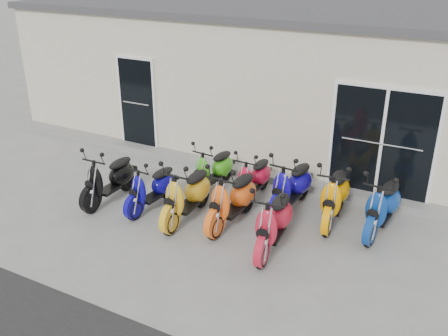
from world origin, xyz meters
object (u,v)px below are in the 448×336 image
at_px(scooter_front_black, 109,173).
at_px(scooter_back_yellow, 335,189).
at_px(scooter_front_blue, 152,182).
at_px(scooter_front_orange_b, 232,192).
at_px(scooter_back_extra, 384,199).
at_px(scooter_front_orange_a, 187,188).
at_px(scooter_back_red, 254,173).
at_px(scooter_back_blue, 292,180).
at_px(scooter_back_green, 213,164).
at_px(scooter_front_red, 274,215).

xyz_separation_m(scooter_front_black, scooter_back_yellow, (4.14, 1.31, 0.03)).
xyz_separation_m(scooter_front_blue, scooter_front_orange_b, (1.63, 0.19, 0.08)).
distance_m(scooter_back_yellow, scooter_back_extra, 0.85).
bearing_deg(scooter_front_blue, scooter_front_orange_a, 1.07).
xyz_separation_m(scooter_front_blue, scooter_back_yellow, (3.21, 1.18, 0.08)).
bearing_deg(scooter_back_extra, scooter_front_orange_a, -154.03).
height_order(scooter_back_red, scooter_back_extra, scooter_back_extra).
height_order(scooter_front_blue, scooter_back_blue, scooter_back_blue).
xyz_separation_m(scooter_front_orange_b, scooter_back_blue, (0.74, 1.00, -0.01)).
distance_m(scooter_front_orange_b, scooter_back_red, 1.12).
bearing_deg(scooter_back_blue, scooter_front_black, -153.17).
bearing_deg(scooter_back_blue, scooter_back_green, -177.95).
relative_size(scooter_front_black, scooter_back_red, 1.10).
xyz_separation_m(scooter_front_black, scooter_back_extra, (4.99, 1.32, 0.02)).
bearing_deg(scooter_back_extra, scooter_back_yellow, -174.16).
xyz_separation_m(scooter_back_red, scooter_back_blue, (0.84, -0.11, 0.08)).
relative_size(scooter_back_red, scooter_back_blue, 0.88).
relative_size(scooter_front_red, scooter_back_yellow, 0.99).
bearing_deg(scooter_back_red, scooter_front_black, -148.40).
distance_m(scooter_front_red, scooter_back_blue, 1.43).
height_order(scooter_back_green, scooter_back_red, scooter_back_green).
height_order(scooter_front_orange_a, scooter_back_red, scooter_front_orange_a).
distance_m(scooter_back_green, scooter_back_blue, 1.75).
distance_m(scooter_front_black, scooter_back_green, 2.09).
bearing_deg(scooter_back_yellow, scooter_back_green, 171.81).
bearing_deg(scooter_front_black, scooter_front_orange_a, 1.94).
height_order(scooter_front_black, scooter_back_extra, scooter_back_extra).
bearing_deg(scooter_back_green, scooter_back_red, 6.56).
bearing_deg(scooter_back_green, scooter_back_blue, 2.56).
bearing_deg(scooter_back_yellow, scooter_front_orange_b, -153.81).
relative_size(scooter_front_black, scooter_front_orange_b, 0.95).
height_order(scooter_back_green, scooter_back_blue, scooter_back_blue).
xyz_separation_m(scooter_front_red, scooter_back_blue, (-0.23, 1.41, -0.00)).
relative_size(scooter_front_red, scooter_back_blue, 1.00).
xyz_separation_m(scooter_front_blue, scooter_back_red, (1.53, 1.30, -0.01)).
bearing_deg(scooter_back_yellow, scooter_front_red, -119.59).
height_order(scooter_front_orange_a, scooter_front_red, scooter_front_orange_a).
bearing_deg(scooter_back_blue, scooter_front_blue, -148.28).
relative_size(scooter_front_orange_b, scooter_back_blue, 1.02).
xyz_separation_m(scooter_back_red, scooter_back_yellow, (1.68, -0.12, 0.09)).
distance_m(scooter_front_red, scooter_back_red, 1.86).
xyz_separation_m(scooter_front_red, scooter_back_yellow, (0.61, 1.40, 0.01)).
relative_size(scooter_front_orange_a, scooter_back_red, 1.16).
distance_m(scooter_front_black, scooter_back_yellow, 4.34).
height_order(scooter_front_black, scooter_back_red, scooter_front_black).
distance_m(scooter_front_black, scooter_back_extra, 5.16).
relative_size(scooter_front_orange_b, scooter_back_red, 1.16).
bearing_deg(scooter_front_orange_a, scooter_back_blue, 36.95).
bearing_deg(scooter_front_orange_b, scooter_front_black, -170.11).
bearing_deg(scooter_front_orange_a, scooter_back_red, 60.43).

